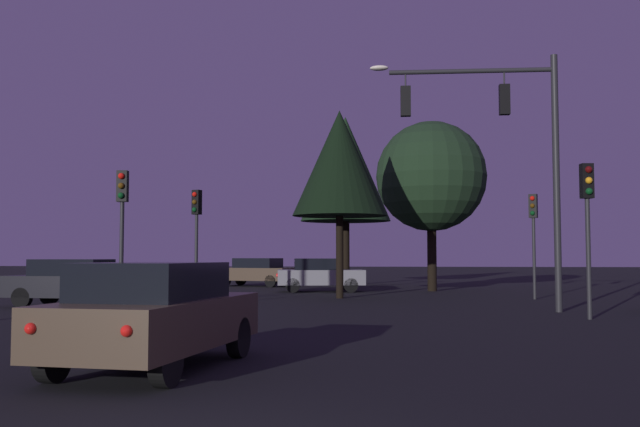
{
  "coord_description": "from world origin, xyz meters",
  "views": [
    {
      "loc": [
        1.79,
        -5.39,
        1.6
      ],
      "look_at": [
        -1.09,
        18.05,
        3.05
      ],
      "focal_mm": 39.69,
      "sensor_mm": 36.0,
      "label": 1
    }
  ],
  "objects_px": {
    "traffic_light_corner_left": "(122,211)",
    "traffic_light_far_side": "(533,224)",
    "traffic_signal_mast_arm": "(506,136)",
    "traffic_light_corner_right": "(588,208)",
    "tree_left_far": "(345,169)",
    "tree_center_horizon": "(431,177)",
    "car_nearside_lane": "(155,313)",
    "car_crossing_right": "(75,282)",
    "car_far_lane": "(256,272)",
    "tree_behind_sign": "(340,163)",
    "car_parked_lot": "(320,274)",
    "traffic_light_median": "(196,222)"
  },
  "relations": [
    {
      "from": "traffic_signal_mast_arm",
      "to": "traffic_light_far_side",
      "type": "bearing_deg",
      "value": 73.69
    },
    {
      "from": "tree_behind_sign",
      "to": "car_nearside_lane",
      "type": "bearing_deg",
      "value": -93.31
    },
    {
      "from": "traffic_light_corner_left",
      "to": "tree_left_far",
      "type": "bearing_deg",
      "value": 77.04
    },
    {
      "from": "tree_behind_sign",
      "to": "traffic_light_corner_right",
      "type": "bearing_deg",
      "value": -49.3
    },
    {
      "from": "traffic_light_median",
      "to": "car_far_lane",
      "type": "distance_m",
      "value": 12.93
    },
    {
      "from": "car_crossing_right",
      "to": "tree_center_horizon",
      "type": "xyz_separation_m",
      "value": [
        11.74,
        11.8,
        4.56
      ]
    },
    {
      "from": "car_nearside_lane",
      "to": "tree_behind_sign",
      "type": "height_order",
      "value": "tree_behind_sign"
    },
    {
      "from": "traffic_signal_mast_arm",
      "to": "traffic_light_median",
      "type": "xyz_separation_m",
      "value": [
        -10.57,
        3.87,
        -2.29
      ]
    },
    {
      "from": "traffic_light_median",
      "to": "car_parked_lot",
      "type": "distance_m",
      "value": 8.34
    },
    {
      "from": "traffic_light_corner_left",
      "to": "traffic_light_far_side",
      "type": "height_order",
      "value": "traffic_light_corner_left"
    },
    {
      "from": "traffic_light_corner_right",
      "to": "traffic_light_median",
      "type": "bearing_deg",
      "value": 153.23
    },
    {
      "from": "traffic_light_corner_left",
      "to": "tree_center_horizon",
      "type": "relative_size",
      "value": 0.51
    },
    {
      "from": "tree_behind_sign",
      "to": "tree_left_far",
      "type": "xyz_separation_m",
      "value": [
        -0.84,
        12.47,
        1.32
      ]
    },
    {
      "from": "traffic_light_corner_left",
      "to": "car_nearside_lane",
      "type": "distance_m",
      "value": 10.77
    },
    {
      "from": "traffic_signal_mast_arm",
      "to": "car_nearside_lane",
      "type": "height_order",
      "value": "traffic_signal_mast_arm"
    },
    {
      "from": "car_parked_lot",
      "to": "tree_center_horizon",
      "type": "xyz_separation_m",
      "value": [
        5.13,
        1.14,
        4.56
      ]
    },
    {
      "from": "car_crossing_right",
      "to": "car_far_lane",
      "type": "height_order",
      "value": "same"
    },
    {
      "from": "traffic_light_corner_left",
      "to": "traffic_light_corner_right",
      "type": "xyz_separation_m",
      "value": [
        12.74,
        -0.5,
        -0.05
      ]
    },
    {
      "from": "traffic_light_median",
      "to": "car_crossing_right",
      "type": "relative_size",
      "value": 0.93
    },
    {
      "from": "traffic_signal_mast_arm",
      "to": "traffic_light_corner_right",
      "type": "xyz_separation_m",
      "value": [
        1.71,
        -2.33,
        -2.32
      ]
    },
    {
      "from": "traffic_light_corner_right",
      "to": "car_crossing_right",
      "type": "bearing_deg",
      "value": 169.83
    },
    {
      "from": "tree_behind_sign",
      "to": "tree_center_horizon",
      "type": "xyz_separation_m",
      "value": [
        3.74,
        6.14,
        0.12
      ]
    },
    {
      "from": "traffic_light_far_side",
      "to": "tree_left_far",
      "type": "height_order",
      "value": "tree_left_far"
    },
    {
      "from": "traffic_light_corner_left",
      "to": "traffic_light_far_side",
      "type": "distance_m",
      "value": 15.2
    },
    {
      "from": "car_crossing_right",
      "to": "car_parked_lot",
      "type": "distance_m",
      "value": 12.54
    },
    {
      "from": "traffic_light_corner_right",
      "to": "car_nearside_lane",
      "type": "relative_size",
      "value": 0.94
    },
    {
      "from": "traffic_light_corner_right",
      "to": "car_crossing_right",
      "type": "height_order",
      "value": "traffic_light_corner_right"
    },
    {
      "from": "traffic_light_corner_right",
      "to": "tree_left_far",
      "type": "height_order",
      "value": "tree_left_far"
    },
    {
      "from": "traffic_light_corner_left",
      "to": "traffic_light_median",
      "type": "distance_m",
      "value": 5.71
    },
    {
      "from": "traffic_light_corner_right",
      "to": "traffic_light_far_side",
      "type": "xyz_separation_m",
      "value": [
        0.13,
        8.6,
        -0.02
      ]
    },
    {
      "from": "traffic_signal_mast_arm",
      "to": "car_nearside_lane",
      "type": "xyz_separation_m",
      "value": [
        -6.52,
        -11.38,
        -4.38
      ]
    },
    {
      "from": "car_nearside_lane",
      "to": "car_far_lane",
      "type": "relative_size",
      "value": 0.93
    },
    {
      "from": "traffic_light_far_side",
      "to": "car_nearside_lane",
      "type": "bearing_deg",
      "value": -115.32
    },
    {
      "from": "tree_behind_sign",
      "to": "traffic_signal_mast_arm",
      "type": "bearing_deg",
      "value": -47.76
    },
    {
      "from": "traffic_light_corner_left",
      "to": "car_parked_lot",
      "type": "height_order",
      "value": "traffic_light_corner_left"
    },
    {
      "from": "car_nearside_lane",
      "to": "car_crossing_right",
      "type": "distance_m",
      "value": 13.7
    },
    {
      "from": "traffic_light_corner_left",
      "to": "traffic_light_median",
      "type": "relative_size",
      "value": 1.01
    },
    {
      "from": "traffic_light_corner_right",
      "to": "car_parked_lot",
      "type": "height_order",
      "value": "traffic_light_corner_right"
    },
    {
      "from": "traffic_light_corner_right",
      "to": "car_crossing_right",
      "type": "distance_m",
      "value": 15.59
    },
    {
      "from": "car_nearside_lane",
      "to": "car_far_lane",
      "type": "height_order",
      "value": "same"
    },
    {
      "from": "tree_left_far",
      "to": "tree_center_horizon",
      "type": "xyz_separation_m",
      "value": [
        4.58,
        -6.33,
        -1.21
      ]
    },
    {
      "from": "car_crossing_right",
      "to": "tree_left_far",
      "type": "bearing_deg",
      "value": 68.45
    },
    {
      "from": "car_far_lane",
      "to": "car_parked_lot",
      "type": "distance_m",
      "value": 6.96
    },
    {
      "from": "car_crossing_right",
      "to": "car_parked_lot",
      "type": "height_order",
      "value": "same"
    },
    {
      "from": "traffic_light_far_side",
      "to": "car_nearside_lane",
      "type": "height_order",
      "value": "traffic_light_far_side"
    },
    {
      "from": "traffic_signal_mast_arm",
      "to": "traffic_light_median",
      "type": "bearing_deg",
      "value": 159.89
    },
    {
      "from": "traffic_light_median",
      "to": "tree_behind_sign",
      "type": "height_order",
      "value": "tree_behind_sign"
    },
    {
      "from": "tree_center_horizon",
      "to": "traffic_signal_mast_arm",
      "type": "bearing_deg",
      "value": -81.78
    },
    {
      "from": "traffic_light_corner_right",
      "to": "traffic_light_far_side",
      "type": "relative_size",
      "value": 1.01
    },
    {
      "from": "traffic_light_corner_right",
      "to": "traffic_light_median",
      "type": "height_order",
      "value": "traffic_light_median"
    }
  ]
}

